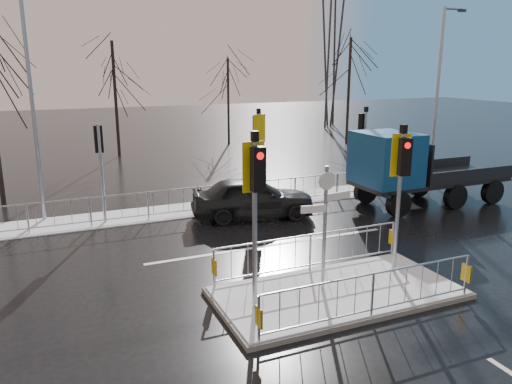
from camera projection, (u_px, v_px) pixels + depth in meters
name	position (u px, v px, depth m)	size (l,w,h in m)	color
ground	(337.00, 295.00, 12.24)	(120.00, 120.00, 0.00)	black
snow_verge	(221.00, 206.00, 19.89)	(30.00, 2.00, 0.04)	white
lane_markings	(345.00, 301.00, 11.94)	(8.00, 11.38, 0.01)	silver
traffic_island	(337.00, 280.00, 12.15)	(6.00, 3.04, 4.15)	#61625D
far_kerb_fixtures	(232.00, 184.00, 19.31)	(18.00, 0.65, 3.83)	#969CA4
car_far_lane	(253.00, 197.00, 18.32)	(1.81, 4.50, 1.53)	black
flatbed_truck	(404.00, 167.00, 19.49)	(6.50, 2.38, 3.01)	black
tree_far_a	(114.00, 77.00, 29.88)	(3.75, 3.75, 7.08)	black
tree_far_b	(228.00, 84.00, 34.87)	(3.25, 3.25, 6.14)	black
tree_far_c	(350.00, 70.00, 35.02)	(4.00, 4.00, 7.55)	black
street_lamp_right	(439.00, 90.00, 22.76)	(1.25, 0.18, 8.00)	#969CA4
street_lamp_left	(33.00, 95.00, 17.13)	(1.25, 0.18, 8.20)	#969CA4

